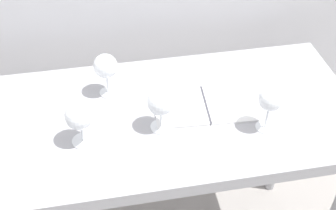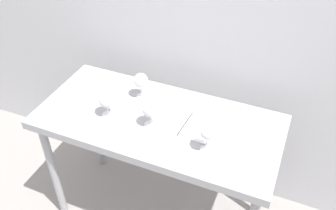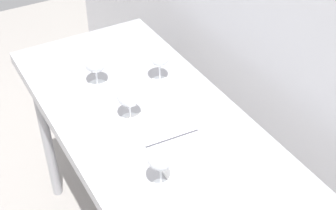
% 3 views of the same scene
% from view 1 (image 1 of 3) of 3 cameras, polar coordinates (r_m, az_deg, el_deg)
% --- Properties ---
extents(steel_counter, '(1.40, 0.65, 0.90)m').
position_cam_1_polar(steel_counter, '(1.60, -0.76, -3.93)').
color(steel_counter, '#9E9EA3').
rests_on(steel_counter, ground_plane).
extents(wine_glass_far_left, '(0.09, 0.09, 0.17)m').
position_cam_1_polar(wine_glass_far_left, '(1.55, -8.19, 4.95)').
color(wine_glass_far_left, white).
rests_on(wine_glass_far_left, steel_counter).
extents(wine_glass_near_center, '(0.09, 0.09, 0.16)m').
position_cam_1_polar(wine_glass_near_center, '(1.40, -0.95, 0.26)').
color(wine_glass_near_center, white).
rests_on(wine_glass_near_center, steel_counter).
extents(wine_glass_near_right, '(0.08, 0.08, 0.17)m').
position_cam_1_polar(wine_glass_near_right, '(1.43, 13.26, 0.61)').
color(wine_glass_near_right, white).
rests_on(wine_glass_near_right, steel_counter).
extents(wine_glass_near_left, '(0.09, 0.09, 0.16)m').
position_cam_1_polar(wine_glass_near_left, '(1.38, -11.57, -1.51)').
color(wine_glass_near_left, white).
rests_on(wine_glass_near_left, steel_counter).
extents(open_notebook, '(0.38, 0.22, 0.01)m').
position_cam_1_polar(open_notebook, '(1.56, 4.97, -0.02)').
color(open_notebook, white).
rests_on(open_notebook, steel_counter).
extents(tasting_sheet_upper, '(0.28, 0.30, 0.00)m').
position_cam_1_polar(tasting_sheet_upper, '(1.62, -14.92, 0.18)').
color(tasting_sheet_upper, white).
rests_on(tasting_sheet_upper, steel_counter).
extents(tasting_sheet_lower, '(0.20, 0.29, 0.00)m').
position_cam_1_polar(tasting_sheet_lower, '(1.74, 12.61, 4.12)').
color(tasting_sheet_lower, white).
rests_on(tasting_sheet_lower, steel_counter).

